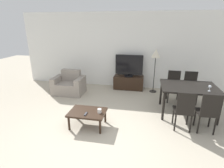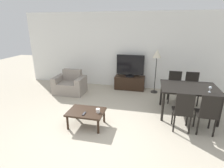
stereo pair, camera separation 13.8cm
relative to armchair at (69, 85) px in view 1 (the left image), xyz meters
The scene contains 15 objects.
ground_plane 2.86m from the armchair, 55.59° to the right, with size 18.00×18.00×0.00m, color #B2A893.
wall_back 2.23m from the armchair, 34.98° to the left, with size 7.55×0.06×2.70m.
armchair is the anchor object (origin of this frame).
tv_stand 2.13m from the armchair, 23.16° to the left, with size 1.07×0.43×0.48m.
tv 2.20m from the armchair, 23.10° to the left, with size 0.97×0.32×0.78m.
coffee_table 2.26m from the armchair, 55.25° to the right, with size 0.83×0.59×0.37m.
dining_table 3.76m from the armchair, 11.93° to the right, with size 1.38×1.04×0.78m.
dining_chair_near 3.78m from the armchair, 25.13° to the right, with size 0.40×0.40×0.93m.
dining_chair_far 3.91m from the armchair, ahead, with size 0.40×0.40×0.93m.
dining_chair_near_right 4.22m from the armchair, 22.34° to the right, with size 0.40×0.40×0.93m.
dining_chair_far_left 3.42m from the armchair, ahead, with size 0.40×0.40×0.93m.
floor_lamp 3.09m from the armchair, 13.80° to the left, with size 0.29×0.29×1.50m.
remote_primary 2.38m from the armchair, 56.98° to the right, with size 0.04×0.15×0.02m.
cup_white_near 2.44m from the armchair, 49.69° to the right, with size 0.09×0.09×0.09m.
wine_glass_left 4.22m from the armchair, 14.63° to the right, with size 0.07×0.07×0.15m.
Camera 1 is at (0.93, -2.92, 2.26)m, focal length 28.00 mm.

